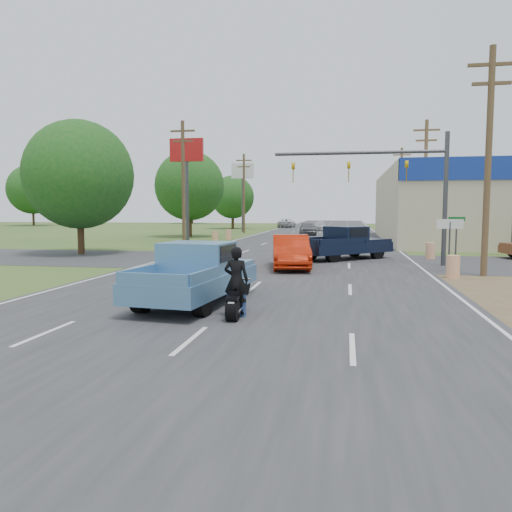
% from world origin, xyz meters
% --- Properties ---
extents(ground, '(200.00, 200.00, 0.00)m').
position_xyz_m(ground, '(0.00, 0.00, 0.00)').
color(ground, '#395220').
rests_on(ground, ground).
extents(main_road, '(15.00, 180.00, 0.02)m').
position_xyz_m(main_road, '(0.00, 40.00, 0.01)').
color(main_road, '#2D2D30').
rests_on(main_road, ground).
extents(cross_road, '(120.00, 10.00, 0.02)m').
position_xyz_m(cross_road, '(0.00, 18.00, 0.01)').
color(cross_road, '#2D2D30').
rests_on(cross_road, ground).
extents(utility_pole_1, '(2.00, 0.28, 10.00)m').
position_xyz_m(utility_pole_1, '(9.50, 13.00, 5.32)').
color(utility_pole_1, '#4C3823').
rests_on(utility_pole_1, ground).
extents(utility_pole_2, '(2.00, 0.28, 10.00)m').
position_xyz_m(utility_pole_2, '(9.50, 31.00, 5.32)').
color(utility_pole_2, '#4C3823').
rests_on(utility_pole_2, ground).
extents(utility_pole_3, '(2.00, 0.28, 10.00)m').
position_xyz_m(utility_pole_3, '(9.50, 49.00, 5.32)').
color(utility_pole_3, '#4C3823').
rests_on(utility_pole_3, ground).
extents(utility_pole_5, '(2.00, 0.28, 10.00)m').
position_xyz_m(utility_pole_5, '(-9.50, 28.00, 5.32)').
color(utility_pole_5, '#4C3823').
rests_on(utility_pole_5, ground).
extents(utility_pole_6, '(2.00, 0.28, 10.00)m').
position_xyz_m(utility_pole_6, '(-9.50, 52.00, 5.32)').
color(utility_pole_6, '#4C3823').
rests_on(utility_pole_6, ground).
extents(tree_0, '(7.14, 7.14, 8.84)m').
position_xyz_m(tree_0, '(-14.00, 20.00, 5.26)').
color(tree_0, '#422D19').
rests_on(tree_0, ground).
extents(tree_1, '(7.56, 7.56, 9.36)m').
position_xyz_m(tree_1, '(-13.50, 42.00, 5.57)').
color(tree_1, '#422D19').
rests_on(tree_1, ground).
extents(tree_2, '(6.72, 6.72, 8.32)m').
position_xyz_m(tree_2, '(-14.20, 66.00, 4.95)').
color(tree_2, '#422D19').
rests_on(tree_2, ground).
extents(tree_4, '(9.24, 9.24, 11.44)m').
position_xyz_m(tree_4, '(-55.00, 75.00, 6.82)').
color(tree_4, '#422D19').
rests_on(tree_4, ground).
extents(tree_5, '(7.98, 7.98, 9.88)m').
position_xyz_m(tree_5, '(30.00, 95.00, 5.88)').
color(tree_5, '#422D19').
rests_on(tree_5, ground).
extents(tree_6, '(8.82, 8.82, 10.92)m').
position_xyz_m(tree_6, '(-30.00, 95.00, 6.51)').
color(tree_6, '#422D19').
rests_on(tree_6, ground).
extents(barrel_0, '(0.56, 0.56, 1.00)m').
position_xyz_m(barrel_0, '(8.00, 12.00, 0.50)').
color(barrel_0, orange).
rests_on(barrel_0, ground).
extents(barrel_1, '(0.56, 0.56, 1.00)m').
position_xyz_m(barrel_1, '(8.40, 20.50, 0.50)').
color(barrel_1, orange).
rests_on(barrel_1, ground).
extents(barrel_2, '(0.56, 0.56, 1.00)m').
position_xyz_m(barrel_2, '(-8.50, 34.00, 0.50)').
color(barrel_2, orange).
rests_on(barrel_2, ground).
extents(barrel_3, '(0.56, 0.56, 1.00)m').
position_xyz_m(barrel_3, '(-8.20, 38.00, 0.50)').
color(barrel_3, orange).
rests_on(barrel_3, ground).
extents(pole_sign_left_near, '(3.00, 0.35, 9.20)m').
position_xyz_m(pole_sign_left_near, '(-10.50, 32.00, 7.17)').
color(pole_sign_left_near, '#3F3F44').
rests_on(pole_sign_left_near, ground).
extents(pole_sign_left_far, '(3.00, 0.35, 9.20)m').
position_xyz_m(pole_sign_left_far, '(-10.50, 56.00, 7.17)').
color(pole_sign_left_far, '#3F3F44').
rests_on(pole_sign_left_far, ground).
extents(lane_sign, '(1.20, 0.08, 2.52)m').
position_xyz_m(lane_sign, '(8.20, 14.00, 1.90)').
color(lane_sign, '#3F3F44').
rests_on(lane_sign, ground).
extents(street_name_sign, '(0.80, 0.08, 2.61)m').
position_xyz_m(street_name_sign, '(8.80, 15.50, 1.61)').
color(street_name_sign, '#3F3F44').
rests_on(street_name_sign, ground).
extents(signal_mast, '(9.12, 0.40, 7.00)m').
position_xyz_m(signal_mast, '(5.82, 17.00, 4.80)').
color(signal_mast, '#3F3F44').
rests_on(signal_mast, ground).
extents(red_convertible, '(2.56, 5.32, 1.68)m').
position_xyz_m(red_convertible, '(0.68, 14.37, 0.84)').
color(red_convertible, '#B11E08').
rests_on(red_convertible, ground).
extents(motorcycle, '(0.60, 1.96, 1.00)m').
position_xyz_m(motorcycle, '(0.48, 2.61, 0.44)').
color(motorcycle, black).
rests_on(motorcycle, ground).
extents(rider, '(0.69, 0.47, 1.86)m').
position_xyz_m(rider, '(0.48, 2.65, 0.93)').
color(rider, black).
rests_on(rider, ground).
extents(blue_pickup, '(2.88, 6.05, 1.94)m').
position_xyz_m(blue_pickup, '(-1.19, 4.52, 0.98)').
color(blue_pickup, black).
rests_on(blue_pickup, ground).
extents(navy_pickup, '(5.88, 5.79, 1.98)m').
position_xyz_m(navy_pickup, '(3.43, 19.67, 1.00)').
color(navy_pickup, black).
rests_on(navy_pickup, ground).
extents(distant_car_grey, '(2.51, 4.79, 1.56)m').
position_xyz_m(distant_car_grey, '(-1.05, 48.11, 0.78)').
color(distant_car_grey, slate).
rests_on(distant_car_grey, ground).
extents(distant_car_silver, '(2.39, 4.67, 1.30)m').
position_xyz_m(distant_car_silver, '(-0.25, 61.17, 0.65)').
color(distant_car_silver, '#B6B5BA').
rests_on(distant_car_silver, ground).
extents(distant_car_white, '(2.68, 5.46, 1.49)m').
position_xyz_m(distant_car_white, '(-6.50, 73.11, 0.75)').
color(distant_car_white, silver).
rests_on(distant_car_white, ground).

